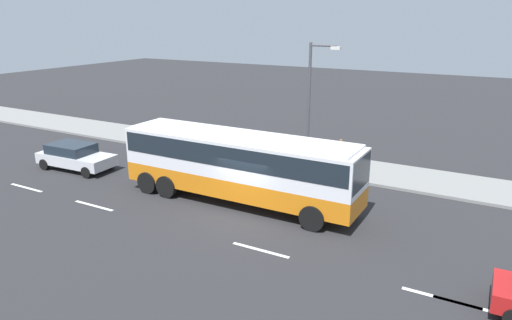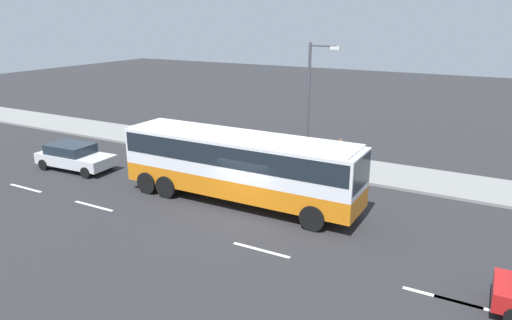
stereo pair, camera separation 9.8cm
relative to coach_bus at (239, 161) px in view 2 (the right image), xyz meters
name	(u,v)px [view 2 (the right image)]	position (x,y,z in m)	size (l,w,h in m)	color
ground_plane	(245,214)	(0.93, -1.07, -2.06)	(120.00, 120.00, 0.00)	#28282B
sidewalk_curb	(315,163)	(0.93, 7.28, -1.98)	(80.00, 4.00, 0.15)	gray
lane_centreline	(293,258)	(4.51, -3.72, -2.05)	(44.79, 0.16, 0.01)	white
coach_bus	(239,161)	(0.00, 0.00, 0.00)	(11.65, 2.69, 3.31)	orange
car_silver_hatch	(74,156)	(-10.86, -0.29, -1.27)	(4.64, 2.22, 1.48)	silver
pedestrian_near_curb	(340,150)	(2.37, 7.43, -1.00)	(0.32, 0.32, 1.58)	brown
street_lamp	(311,99)	(1.12, 5.89, 2.11)	(1.73, 0.24, 7.01)	#47474C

